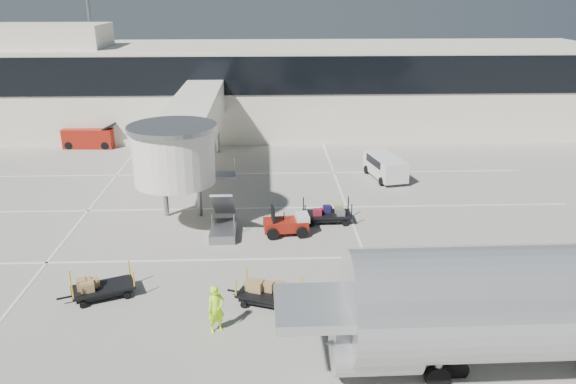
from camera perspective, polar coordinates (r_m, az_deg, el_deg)
name	(u,v)px	position (r m, az deg, el deg)	size (l,w,h in m)	color
ground	(246,279)	(26.80, -4.27, -8.76)	(140.00, 140.00, 0.00)	#A7A195
lane_markings	(240,206)	(35.30, -4.88, -1.47)	(40.00, 30.00, 0.02)	silver
terminal	(251,87)	(54.17, -3.75, 10.60)	(64.00, 12.11, 15.20)	beige
jet_bridge	(189,129)	(37.12, -10.01, 6.29)	(5.70, 20.40, 6.03)	silver
baggage_tug	(287,224)	(31.09, -0.10, -3.29)	(2.57, 1.77, 1.61)	maroon
suitcase_cart	(327,215)	(32.75, 3.94, -2.34)	(3.44, 1.42, 1.34)	black
box_cart_near	(267,294)	(24.53, -2.14, -10.30)	(3.31, 2.18, 1.28)	black
box_cart_far	(103,288)	(26.27, -18.28, -9.21)	(3.28, 2.22, 1.28)	black
ground_worker	(216,309)	(22.71, -7.32, -11.71)	(0.72, 0.47, 1.98)	#B2FF1A
minivan	(385,165)	(40.82, 9.79, 2.72)	(2.55, 4.53, 1.62)	silver
belt_loader	(90,138)	(51.30, -19.48, 5.23)	(4.60, 2.03, 2.18)	maroon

